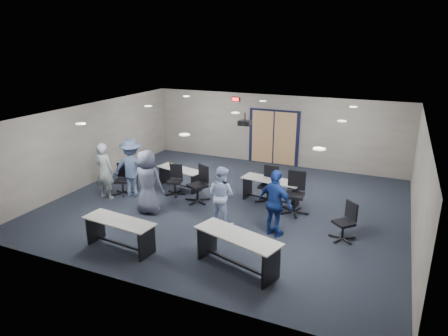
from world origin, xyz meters
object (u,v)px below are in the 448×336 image
at_px(chair_loose_right, 344,222).
at_px(person_navy, 275,204).
at_px(table_back_right, 271,187).
at_px(chair_back_a, 175,180).
at_px(person_gray, 104,171).
at_px(table_front_left, 120,229).
at_px(person_plaid, 148,182).
at_px(chair_loose_left, 122,180).
at_px(person_back, 132,168).
at_px(person_lightblue, 221,195).
at_px(chair_back_c, 268,185).
at_px(chair_back_d, 295,194).
at_px(table_front_right, 237,246).
at_px(chair_back_b, 197,184).
at_px(table_back_left, 180,174).

relative_size(chair_loose_right, person_navy, 0.56).
bearing_deg(table_back_right, chair_back_a, -160.89).
bearing_deg(table_back_right, person_gray, -152.91).
bearing_deg(table_front_left, person_plaid, 110.68).
relative_size(table_back_right, chair_loose_left, 1.89).
relative_size(chair_loose_left, person_gray, 0.55).
xyz_separation_m(chair_loose_right, person_navy, (-1.60, -0.46, 0.38)).
xyz_separation_m(person_navy, person_back, (-4.85, 0.79, 0.06)).
bearing_deg(person_lightblue, person_gray, 12.95).
bearing_deg(chair_loose_left, person_lightblue, -29.50).
relative_size(chair_loose_left, chair_loose_right, 1.01).
distance_m(table_back_right, person_back, 4.33).
distance_m(chair_back_c, person_navy, 2.16).
xyz_separation_m(table_back_right, chair_back_d, (0.84, -0.51, 0.10)).
xyz_separation_m(chair_back_c, chair_loose_left, (-4.41, -1.23, -0.06)).
bearing_deg(chair_back_d, person_navy, -99.28).
bearing_deg(chair_back_d, table_front_right, -101.81).
relative_size(table_front_left, table_front_right, 0.89).
distance_m(chair_back_c, person_plaid, 3.54).
xyz_separation_m(chair_back_a, chair_back_d, (3.80, 0.12, 0.12)).
xyz_separation_m(chair_loose_left, person_gray, (-0.26, -0.48, 0.40)).
bearing_deg(table_back_right, chair_back_d, -24.37).
bearing_deg(person_lightblue, person_navy, -169.96).
xyz_separation_m(chair_loose_left, person_lightblue, (3.71, -0.62, 0.30)).
distance_m(table_back_right, person_plaid, 3.64).
bearing_deg(person_gray, person_plaid, 167.42).
height_order(chair_loose_left, person_navy, person_navy).
height_order(chair_back_b, person_gray, person_gray).
xyz_separation_m(person_gray, person_plaid, (1.82, -0.36, 0.03)).
bearing_deg(person_navy, chair_back_d, -73.28).
xyz_separation_m(person_gray, person_navy, (5.48, -0.27, -0.02)).
relative_size(chair_back_a, chair_loose_left, 0.98).
height_order(chair_back_a, person_back, person_back).
relative_size(chair_loose_right, person_back, 0.53).
distance_m(table_front_left, person_gray, 3.37).
height_order(chair_back_a, person_navy, person_navy).
xyz_separation_m(table_back_left, person_lightblue, (2.34, -1.86, 0.33)).
bearing_deg(chair_back_a, chair_loose_right, -23.99).
relative_size(chair_loose_left, person_plaid, 0.53).
distance_m(table_front_right, person_navy, 1.83).
relative_size(table_front_left, table_back_left, 1.08).
bearing_deg(person_back, table_back_right, 178.73).
relative_size(table_front_left, person_plaid, 1.00).
xyz_separation_m(table_back_right, chair_back_a, (-2.96, -0.64, -0.02)).
bearing_deg(chair_back_a, person_plaid, -103.56).
relative_size(chair_back_c, person_lightblue, 0.69).
distance_m(chair_back_b, chair_back_c, 2.12).
relative_size(table_front_right, chair_back_b, 1.84).
relative_size(chair_back_d, chair_loose_right, 1.24).
distance_m(person_lightblue, person_navy, 1.52).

